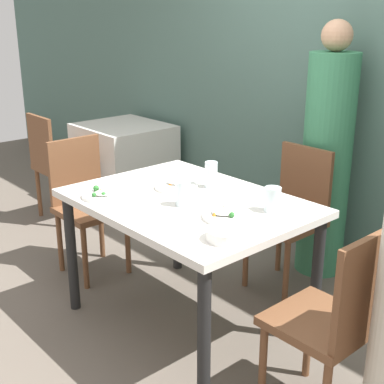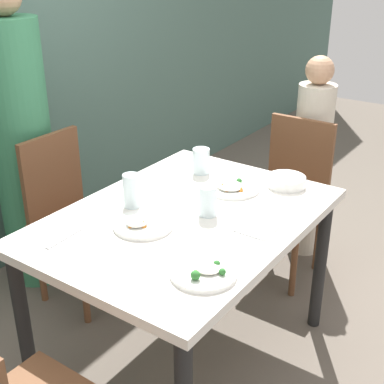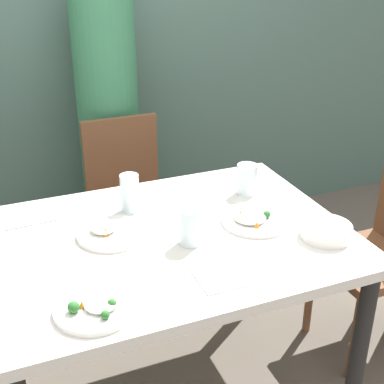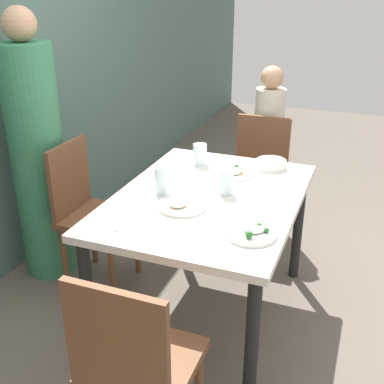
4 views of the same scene
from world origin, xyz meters
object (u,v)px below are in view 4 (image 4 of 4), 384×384
(person_child, at_px, (267,153))
(bowl_curry, at_px, (271,164))
(chair_adult_spot, at_px, (89,209))
(chair_child_spot, at_px, (257,176))
(person_adult, at_px, (38,160))
(glass_water_tall, at_px, (200,154))
(plate_rice_adult, at_px, (251,232))

(person_child, relative_size, bowl_curry, 6.92)
(bowl_curry, bearing_deg, chair_adult_spot, 112.82)
(chair_adult_spot, bearing_deg, person_child, -35.51)
(bowl_curry, bearing_deg, chair_child_spot, 21.67)
(person_adult, bearing_deg, bowl_curry, -72.38)
(chair_adult_spot, relative_size, person_child, 0.74)
(chair_child_spot, height_order, glass_water_tall, chair_child_spot)
(plate_rice_adult, height_order, glass_water_tall, glass_water_tall)
(person_adult, height_order, plate_rice_adult, person_adult)
(person_child, bearing_deg, chair_adult_spot, 144.49)
(chair_adult_spot, height_order, glass_water_tall, chair_adult_spot)
(person_child, relative_size, glass_water_tall, 9.77)
(person_adult, relative_size, person_child, 1.35)
(person_child, xyz_separation_m, glass_water_tall, (-0.84, 0.23, 0.24))
(plate_rice_adult, bearing_deg, person_child, 10.13)
(chair_adult_spot, xyz_separation_m, person_adult, (0.00, 0.33, 0.27))
(bowl_curry, bearing_deg, person_child, 13.87)
(bowl_curry, bearing_deg, person_adult, 107.62)
(plate_rice_adult, xyz_separation_m, glass_water_tall, (0.74, 0.52, 0.05))
(chair_adult_spot, distance_m, chair_child_spot, 1.22)
(glass_water_tall, bearing_deg, chair_child_spot, -22.84)
(chair_adult_spot, xyz_separation_m, bowl_curry, (0.43, -1.02, 0.29))
(person_adult, relative_size, glass_water_tall, 13.20)
(chair_adult_spot, height_order, bowl_curry, chair_adult_spot)
(chair_adult_spot, xyz_separation_m, person_child, (1.17, -0.84, 0.08))
(chair_adult_spot, height_order, person_child, person_child)
(chair_child_spot, height_order, bowl_curry, chair_child_spot)
(chair_child_spot, relative_size, person_child, 0.74)
(bowl_curry, height_order, glass_water_tall, glass_water_tall)
(person_child, bearing_deg, glass_water_tall, 164.37)
(plate_rice_adult, bearing_deg, bowl_curry, 6.76)
(chair_adult_spot, xyz_separation_m, chair_child_spot, (0.89, -0.84, 0.00))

